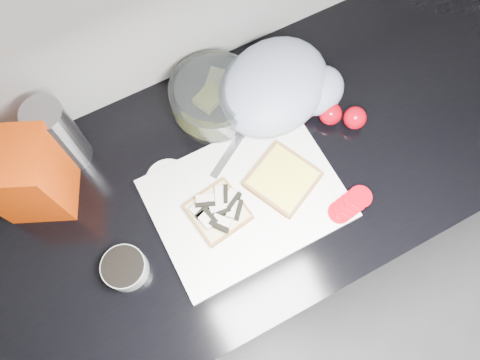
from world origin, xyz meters
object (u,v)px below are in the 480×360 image
object	(u,v)px
cutting_board	(246,199)
steel_canister	(59,136)
bread_bag	(27,176)
glass_bowl	(214,98)

from	to	relation	value
cutting_board	steel_canister	world-z (taller)	steel_canister
bread_bag	cutting_board	bearing A→B (deg)	-4.95
cutting_board	bread_bag	world-z (taller)	bread_bag
cutting_board	bread_bag	xyz separation A→B (m)	(-0.38, 0.22, 0.10)
glass_bowl	steel_canister	distance (m)	0.34
cutting_board	steel_canister	size ratio (longest dim) A/B	2.03
cutting_board	steel_canister	distance (m)	0.41
glass_bowl	bread_bag	world-z (taller)	bread_bag
cutting_board	glass_bowl	distance (m)	0.24
glass_bowl	steel_canister	xyz separation A→B (m)	(-0.34, 0.04, 0.06)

